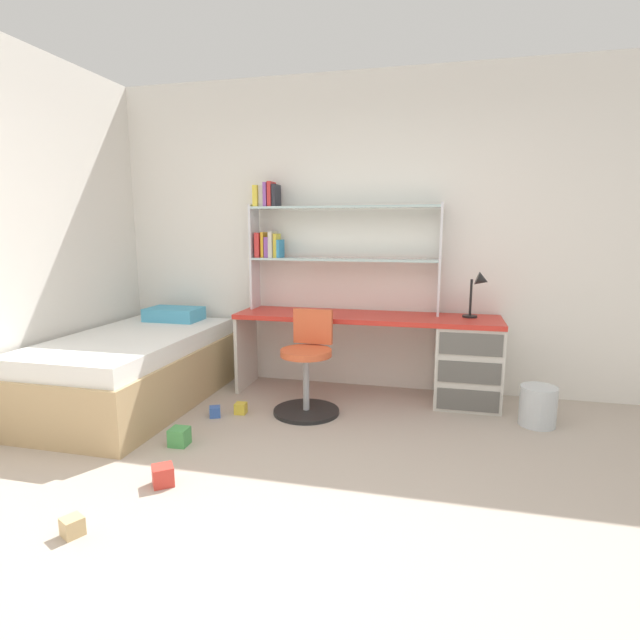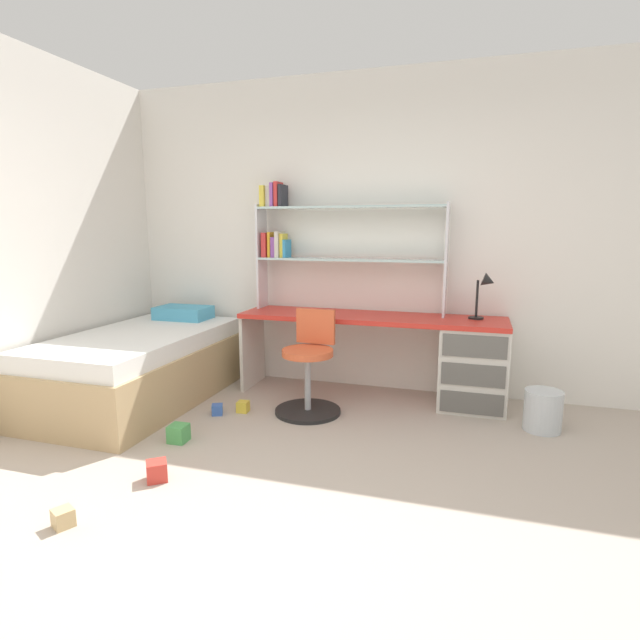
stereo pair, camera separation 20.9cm
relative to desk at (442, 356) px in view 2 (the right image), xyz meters
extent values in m
cube|color=#B2A393|center=(-0.54, -2.11, -0.42)|extent=(5.87, 5.81, 0.02)
cube|color=white|center=(-0.54, 0.32, 0.97)|extent=(5.87, 0.06, 2.76)
cube|color=red|center=(-0.61, 0.00, 0.29)|extent=(2.23, 0.54, 0.04)
cube|color=beige|center=(0.25, 0.00, -0.07)|extent=(0.52, 0.51, 0.68)
cube|color=beige|center=(-1.71, 0.00, -0.07)|extent=(0.03, 0.48, 0.68)
cube|color=#5E5B57|center=(0.25, -0.26, -0.30)|extent=(0.47, 0.01, 0.17)
cube|color=#5E5B57|center=(0.25, -0.26, -0.07)|extent=(0.47, 0.01, 0.17)
cube|color=#5E5B57|center=(0.25, -0.26, 0.15)|extent=(0.47, 0.01, 0.17)
cube|color=silver|center=(-1.66, 0.15, 0.77)|extent=(0.02, 0.22, 0.94)
cube|color=silver|center=(-0.01, 0.15, 0.77)|extent=(0.02, 0.22, 0.94)
cube|color=silver|center=(-0.84, 0.15, 0.76)|extent=(1.63, 0.22, 0.02)
cube|color=silver|center=(-0.84, 0.15, 1.21)|extent=(1.63, 0.22, 0.02)
cube|color=red|center=(-1.61, 0.15, 0.88)|extent=(0.04, 0.16, 0.22)
cube|color=gold|center=(-1.57, 0.15, 0.89)|extent=(0.03, 0.13, 0.23)
cube|color=purple|center=(-1.52, 0.15, 0.87)|extent=(0.04, 0.14, 0.18)
cube|color=beige|center=(-1.48, 0.15, 0.89)|extent=(0.04, 0.18, 0.23)
cube|color=yellow|center=(-1.44, 0.15, 0.88)|extent=(0.03, 0.13, 0.21)
cube|color=#338CBF|center=(-1.41, 0.15, 0.85)|extent=(0.03, 0.16, 0.16)
cube|color=yellow|center=(-1.61, 0.15, 1.31)|extent=(0.04, 0.20, 0.18)
cube|color=beige|center=(-1.57, 0.15, 1.31)|extent=(0.04, 0.14, 0.18)
cube|color=purple|center=(-1.53, 0.15, 1.33)|extent=(0.03, 0.17, 0.21)
cube|color=red|center=(-1.49, 0.15, 1.33)|extent=(0.03, 0.15, 0.22)
cube|color=#26262D|center=(-1.44, 0.15, 1.32)|extent=(0.03, 0.17, 0.19)
cylinder|color=black|center=(0.25, 0.09, 0.31)|extent=(0.12, 0.12, 0.02)
cylinder|color=black|center=(0.25, 0.09, 0.47)|extent=(0.02, 0.02, 0.30)
cone|color=black|center=(0.33, 0.04, 0.62)|extent=(0.12, 0.11, 0.13)
cylinder|color=black|center=(-0.99, -0.54, -0.39)|extent=(0.52, 0.52, 0.03)
cylinder|color=#A5A8AD|center=(-0.99, -0.54, -0.18)|extent=(0.05, 0.05, 0.47)
cylinder|color=#D85933|center=(-0.99, -0.54, 0.08)|extent=(0.40, 0.40, 0.05)
cube|color=#D85933|center=(-0.98, -0.36, 0.26)|extent=(0.32, 0.06, 0.28)
cube|color=tan|center=(-2.43, -0.67, -0.19)|extent=(1.04, 1.88, 0.44)
cube|color=white|center=(-2.43, -0.67, 0.11)|extent=(0.98, 1.82, 0.14)
cube|color=#4CA5CC|center=(-2.43, 0.02, 0.24)|extent=(0.50, 0.32, 0.12)
cylinder|color=silver|center=(0.74, -0.37, -0.26)|extent=(0.26, 0.26, 0.30)
cube|color=#479E51|center=(-1.66, -1.32, -0.35)|extent=(0.12, 0.12, 0.12)
cube|color=gold|center=(-1.49, -0.67, -0.37)|extent=(0.09, 0.09, 0.09)
cube|color=red|center=(-1.48, -1.82, -0.35)|extent=(0.16, 0.16, 0.11)
cube|color=tan|center=(-1.64, -2.35, -0.36)|extent=(0.12, 0.12, 0.09)
cube|color=#3860B7|center=(-1.65, -0.79, -0.37)|extent=(0.11, 0.11, 0.08)
camera|label=1|loc=(0.01, -4.16, 1.03)|focal=27.99mm
camera|label=2|loc=(0.22, -4.10, 1.03)|focal=27.99mm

